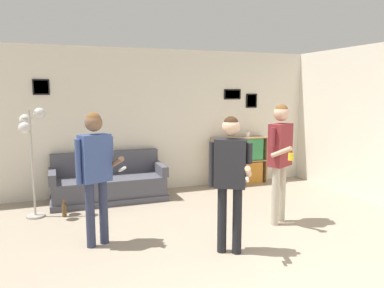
# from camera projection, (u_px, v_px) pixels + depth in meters

# --- Properties ---
(wall_back) EXTENTS (8.38, 0.08, 2.70)m
(wall_back) POSITION_uv_depth(u_px,v_px,m) (168.00, 120.00, 7.25)
(wall_back) COLOR silver
(wall_back) RESTS_ON ground_plane
(wall_right) EXTENTS (0.06, 6.64, 2.70)m
(wall_right) POSITION_uv_depth(u_px,v_px,m) (377.00, 125.00, 6.29)
(wall_right) COLOR silver
(wall_right) RESTS_ON ground_plane
(couch) EXTENTS (1.97, 0.80, 0.83)m
(couch) POSITION_uv_depth(u_px,v_px,m) (109.00, 184.00, 6.59)
(couch) COLOR #4C4C56
(couch) RESTS_ON ground_plane
(bookshelf) EXTENTS (1.16, 0.30, 0.98)m
(bookshelf) POSITION_uv_depth(u_px,v_px,m) (239.00, 161.00, 7.67)
(bookshelf) COLOR #A87F51
(bookshelf) RESTS_ON ground_plane
(floor_lamp) EXTENTS (0.38, 0.41, 1.67)m
(floor_lamp) POSITION_uv_depth(u_px,v_px,m) (31.00, 136.00, 5.57)
(floor_lamp) COLOR #ADA89E
(floor_lamp) RESTS_ON ground_plane
(person_player_foreground_left) EXTENTS (0.58, 0.41, 1.67)m
(person_player_foreground_left) POSITION_uv_depth(u_px,v_px,m) (95.00, 165.00, 4.55)
(person_player_foreground_left) COLOR #2D334C
(person_player_foreground_left) RESTS_ON ground_plane
(person_player_foreground_center) EXTENTS (0.43, 0.59, 1.63)m
(person_player_foreground_center) POSITION_uv_depth(u_px,v_px,m) (230.00, 171.00, 4.34)
(person_player_foreground_center) COLOR black
(person_player_foreground_center) RESTS_ON ground_plane
(person_watcher_holding_cup) EXTENTS (0.45, 0.56, 1.74)m
(person_watcher_holding_cup) POSITION_uv_depth(u_px,v_px,m) (280.00, 151.00, 5.32)
(person_watcher_holding_cup) COLOR #B7AD99
(person_watcher_holding_cup) RESTS_ON ground_plane
(bottle_on_floor) EXTENTS (0.07, 0.07, 0.28)m
(bottle_on_floor) POSITION_uv_depth(u_px,v_px,m) (64.00, 210.00, 5.73)
(bottle_on_floor) COLOR brown
(bottle_on_floor) RESTS_ON ground_plane
(drinking_cup) EXTENTS (0.08, 0.08, 0.11)m
(drinking_cup) POSITION_uv_depth(u_px,v_px,m) (248.00, 135.00, 7.65)
(drinking_cup) COLOR white
(drinking_cup) RESTS_ON bookshelf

